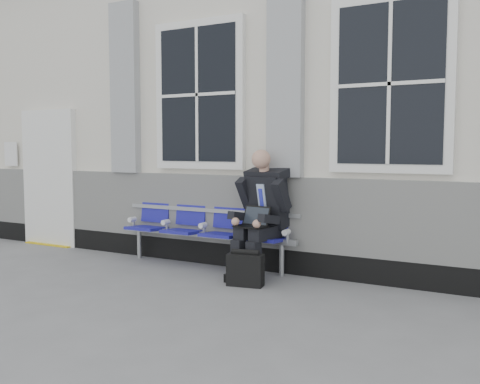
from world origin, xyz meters
The scene contains 5 objects.
ground centered at (0.00, 0.00, 0.00)m, with size 70.00×70.00×0.00m, color slate.
station_building centered at (-0.02, 3.47, 2.22)m, with size 14.40×4.40×4.49m.
bench centered at (-1.97, 1.32, 0.55)m, with size 2.60×0.47×0.91m.
businessman centered at (-1.09, 1.18, 0.82)m, with size 0.67×0.90×1.53m.
briefcase centered at (-1.04, 0.68, 0.19)m, with size 0.43×0.24×0.42m.
Camera 1 is at (1.76, -4.54, 1.56)m, focal length 40.00 mm.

